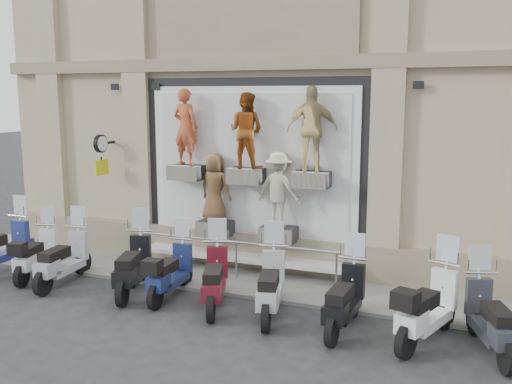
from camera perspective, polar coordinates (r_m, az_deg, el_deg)
ground at (r=11.37m, az=-6.15°, el=-11.79°), size 90.00×90.00×0.00m
sidewalk at (r=13.13m, az=-1.79°, el=-8.57°), size 16.00×2.20×0.08m
building at (r=17.17m, az=4.95°, el=15.83°), size 14.00×8.60×12.00m
shop_vitrine at (r=13.13m, az=-0.28°, el=2.24°), size 5.60×0.84×4.30m
guard_rail at (r=12.92m, az=-1.98°, el=-6.90°), size 5.06×0.10×0.93m
clock_sign_bracket at (r=14.85m, az=-15.22°, el=4.13°), size 0.10×0.80×1.02m
scooter_b at (r=14.00m, az=-21.14°, el=-4.93°), size 1.03×1.99×1.55m
scooter_c at (r=13.27m, az=-18.79°, el=-5.36°), size 0.80×2.08×1.65m
scooter_d at (r=12.29m, az=-12.26°, el=-6.10°), size 1.22×2.19×1.71m
scooter_e at (r=11.92m, az=-8.55°, el=-6.86°), size 0.70×1.96×1.56m
scooter_f at (r=11.27m, az=-4.18°, el=-7.48°), size 1.28×2.13×1.66m
scooter_g at (r=10.82m, az=1.46°, el=-8.09°), size 1.13×2.18×1.70m
scooter_h at (r=10.31m, az=8.86°, el=-9.29°), size 0.66×2.04×1.64m
scooter_i at (r=10.11m, az=16.90°, el=-9.69°), size 1.28×2.23×1.74m
scooter_j at (r=10.09m, az=22.50°, el=-10.39°), size 1.22×2.09×1.63m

